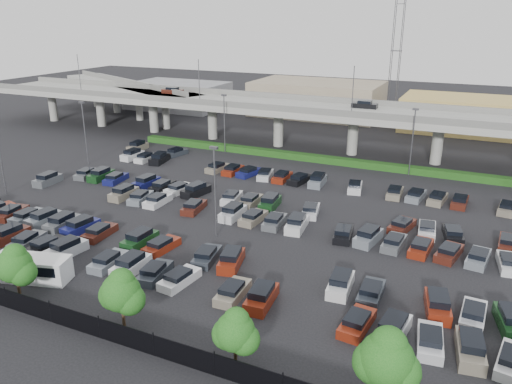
# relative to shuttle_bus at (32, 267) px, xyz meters

# --- Properties ---
(ground) EXTENTS (280.00, 280.00, 0.00)m
(ground) POSITION_rel_shuttle_bus_xyz_m (10.84, 23.60, -1.25)
(ground) COLOR black
(overpass) EXTENTS (150.00, 13.00, 15.80)m
(overpass) POSITION_rel_shuttle_bus_xyz_m (10.66, 55.63, 5.72)
(overpass) COLOR gray
(overpass) RESTS_ON ground
(on_ramp) EXTENTS (50.93, 30.13, 8.80)m
(on_ramp) POSITION_rel_shuttle_bus_xyz_m (-41.26, 66.65, 5.61)
(on_ramp) COLOR gray
(on_ramp) RESTS_ON ground
(hedge) EXTENTS (66.00, 1.60, 1.10)m
(hedge) POSITION_rel_shuttle_bus_xyz_m (10.84, 48.60, -0.70)
(hedge) COLOR #183C11
(hedge) RESTS_ON ground
(fence) EXTENTS (70.00, 0.10, 2.00)m
(fence) POSITION_rel_shuttle_bus_xyz_m (10.79, -4.40, -0.35)
(fence) COLOR black
(fence) RESTS_ON ground
(tree_row) EXTENTS (65.07, 3.66, 5.94)m
(tree_row) POSITION_rel_shuttle_bus_xyz_m (11.54, -2.93, 2.27)
(tree_row) COLOR #332316
(tree_row) RESTS_ON ground
(shuttle_bus) EXTENTS (7.54, 4.29, 2.30)m
(shuttle_bus) POSITION_rel_shuttle_bus_xyz_m (0.00, 0.00, 0.00)
(shuttle_bus) COLOR white
(shuttle_bus) RESTS_ON ground
(parked_cars) EXTENTS (62.99, 41.67, 1.67)m
(parked_cars) POSITION_rel_shuttle_bus_xyz_m (9.49, 19.51, -0.63)
(parked_cars) COLOR #55585C
(parked_cars) RESTS_ON ground
(light_poles) EXTENTS (66.90, 48.38, 10.30)m
(light_poles) POSITION_rel_shuttle_bus_xyz_m (6.72, 25.60, 4.99)
(light_poles) COLOR #48474C
(light_poles) RESTS_ON ground
(distant_buildings) EXTENTS (138.00, 24.00, 9.00)m
(distant_buildings) POSITION_rel_shuttle_bus_xyz_m (23.22, 85.41, 2.49)
(distant_buildings) COLOR slate
(distant_buildings) RESTS_ON ground
(comm_tower) EXTENTS (2.40, 2.40, 30.00)m
(comm_tower) POSITION_rel_shuttle_bus_xyz_m (14.84, 97.60, 14.36)
(comm_tower) COLOR #48474C
(comm_tower) RESTS_ON ground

